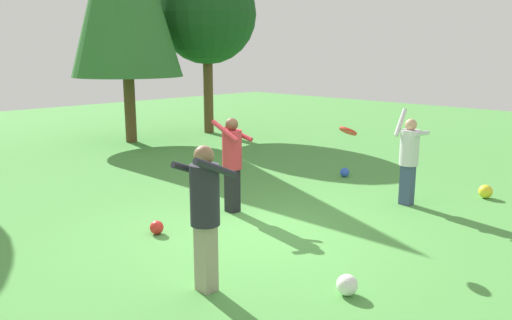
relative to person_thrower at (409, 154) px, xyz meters
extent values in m
plane|color=#4C9342|center=(-3.01, 0.89, -0.94)|extent=(40.00, 40.00, 0.00)
cube|color=#38476B|center=(0.00, 0.00, -0.57)|extent=(0.19, 0.22, 0.74)
cylinder|color=silver|center=(0.00, 0.00, 0.12)|extent=(0.34, 0.34, 0.64)
sphere|color=tan|center=(0.00, 0.00, 0.54)|extent=(0.21, 0.21, 0.21)
cylinder|color=silver|center=(0.01, -0.20, 0.40)|extent=(0.55, 0.11, 0.12)
cylinder|color=silver|center=(-0.01, 0.20, 0.56)|extent=(0.37, 0.10, 0.50)
cube|color=gray|center=(-4.80, -0.06, -0.53)|extent=(0.19, 0.22, 0.81)
cylinder|color=#23232D|center=(-4.80, -0.06, 0.22)|extent=(0.34, 0.34, 0.70)
sphere|color=#8C6647|center=(-4.80, -0.06, 0.68)|extent=(0.23, 0.23, 0.23)
cylinder|color=#23232D|center=(-4.79, 0.14, 0.48)|extent=(0.59, 0.09, 0.29)
cylinder|color=#23232D|center=(-4.80, -0.26, 0.57)|extent=(0.58, 0.09, 0.31)
cube|color=black|center=(-2.54, 1.94, -0.55)|extent=(0.19, 0.22, 0.77)
cylinder|color=#B72D38|center=(-2.54, 1.94, 0.17)|extent=(0.34, 0.34, 0.67)
sphere|color=brown|center=(-2.54, 1.94, 0.60)|extent=(0.22, 0.22, 0.22)
cylinder|color=#B72D38|center=(-2.35, 1.98, 0.42)|extent=(0.20, 0.57, 0.25)
cylinder|color=#B72D38|center=(-2.74, 1.90, 0.52)|extent=(0.19, 0.54, 0.36)
cylinder|color=red|center=(-2.10, -0.11, 0.66)|extent=(0.28, 0.30, 0.15)
sphere|color=white|center=(-3.74, -1.31, -0.81)|extent=(0.25, 0.25, 0.25)
sphere|color=blue|center=(0.93, 2.02, -0.83)|extent=(0.21, 0.21, 0.21)
sphere|color=yellow|center=(1.44, -0.87, -0.81)|extent=(0.26, 0.26, 0.26)
sphere|color=red|center=(-4.13, 1.93, -0.83)|extent=(0.21, 0.21, 0.21)
cylinder|color=brown|center=(0.00, 9.34, 0.89)|extent=(0.34, 0.34, 3.65)
cylinder|color=brown|center=(2.91, 9.09, 0.55)|extent=(0.33, 0.33, 2.98)
sphere|color=#19471E|center=(2.91, 9.09, 3.02)|extent=(3.27, 3.27, 3.27)
camera|label=1|loc=(-8.32, -4.39, 1.81)|focal=35.81mm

